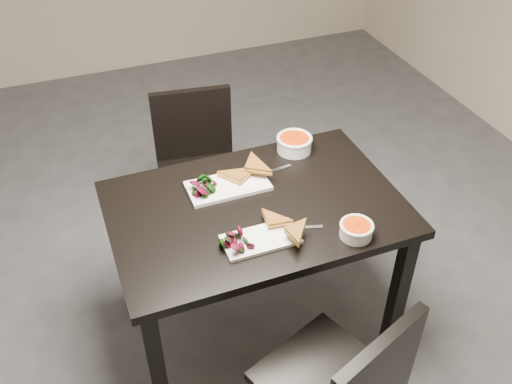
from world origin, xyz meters
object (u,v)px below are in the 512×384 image
at_px(soup_bowl_near, 356,229).
at_px(table, 256,223).
at_px(chair_far, 197,161).
at_px(soup_bowl_far, 294,143).
at_px(plate_near, 261,239).
at_px(plate_far, 228,186).

bearing_deg(soup_bowl_near, table, 133.49).
height_order(chair_far, soup_bowl_far, chair_far).
relative_size(soup_bowl_near, soup_bowl_far, 0.79).
height_order(plate_near, soup_bowl_near, soup_bowl_near).
height_order(table, plate_far, plate_far).
relative_size(plate_near, soup_bowl_near, 2.22).
distance_m(chair_far, soup_bowl_near, 1.16).
height_order(table, plate_near, plate_near).
xyz_separation_m(soup_bowl_near, soup_bowl_far, (0.02, 0.62, 0.01)).
bearing_deg(table, plate_near, -106.40).
distance_m(table, soup_bowl_near, 0.45).
bearing_deg(plate_far, plate_near, -88.52).
relative_size(plate_far, soup_bowl_far, 2.09).
xyz_separation_m(table, plate_far, (-0.07, 0.15, 0.11)).
distance_m(plate_far, soup_bowl_far, 0.41).
distance_m(table, plate_far, 0.20).
distance_m(table, soup_bowl_far, 0.46).
relative_size(plate_near, plate_far, 0.84).
height_order(soup_bowl_near, soup_bowl_far, soup_bowl_far).
height_order(table, chair_far, chair_far).
height_order(soup_bowl_near, plate_far, soup_bowl_near).
bearing_deg(soup_bowl_far, plate_near, -125.71).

